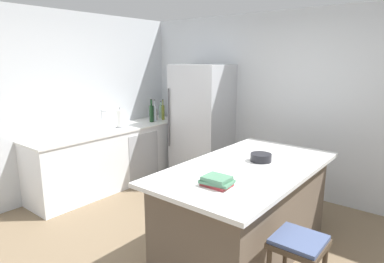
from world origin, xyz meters
TOP-DOWN VIEW (x-y plane):
  - ground_plane at (0.00, 0.00)m, footprint 7.20×7.20m
  - wall_rear at (0.00, 2.25)m, footprint 6.00×0.10m
  - wall_left at (-2.45, 0.00)m, footprint 0.10×6.00m
  - counter_run_left at (-2.08, 0.79)m, footprint 0.66×2.66m
  - kitchen_island at (0.45, 0.43)m, footprint 1.11×2.06m
  - refrigerator at (-1.19, 1.86)m, footprint 0.86×0.72m
  - bar_stool at (1.21, -0.15)m, footprint 0.36×0.36m
  - sink_faucet at (-2.13, 0.64)m, footprint 0.15×0.05m
  - paper_towel_roll at (-2.05, 0.90)m, footprint 0.14×0.14m
  - vinegar_bottle at (-1.99, 2.00)m, footprint 0.05×0.05m
  - gin_bottle at (-2.15, 1.91)m, footprint 0.07×0.07m
  - olive_oil_bottle at (-2.01, 1.81)m, footprint 0.05×0.05m
  - whiskey_bottle at (-2.12, 1.72)m, footprint 0.08×0.08m
  - soda_bottle at (-2.01, 1.61)m, footprint 0.07×0.07m
  - wine_bottle at (-2.01, 1.53)m, footprint 0.08×0.08m
  - cookbook_stack at (0.51, -0.18)m, footprint 0.28×0.21m
  - mixing_bowl at (0.48, 0.65)m, footprint 0.21×0.21m

SIDE VIEW (x-z plane):
  - ground_plane at x=0.00m, z-range 0.00..0.00m
  - counter_run_left at x=-2.08m, z-range 0.00..0.90m
  - kitchen_island at x=0.45m, z-range 0.01..0.92m
  - bar_stool at x=1.21m, z-range 0.22..0.91m
  - refrigerator at x=-1.19m, z-range 0.00..1.86m
  - mixing_bowl at x=0.48m, z-range 0.92..1.00m
  - cookbook_stack at x=0.51m, z-range 0.92..1.00m
  - whiskey_bottle at x=-2.12m, z-range 0.88..1.12m
  - gin_bottle at x=-2.15m, z-range 0.87..1.17m
  - vinegar_bottle at x=-1.99m, z-range 0.86..1.19m
  - paper_towel_roll at x=-2.05m, z-range 0.88..1.19m
  - olive_oil_bottle at x=-2.01m, z-range 0.86..1.21m
  - soda_bottle at x=-2.01m, z-range 0.86..1.22m
  - wine_bottle at x=-2.01m, z-range 0.86..1.24m
  - sink_faucet at x=-2.13m, z-range 0.91..1.21m
  - wall_rear at x=0.00m, z-range 0.00..2.60m
  - wall_left at x=-2.45m, z-range 0.00..2.60m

